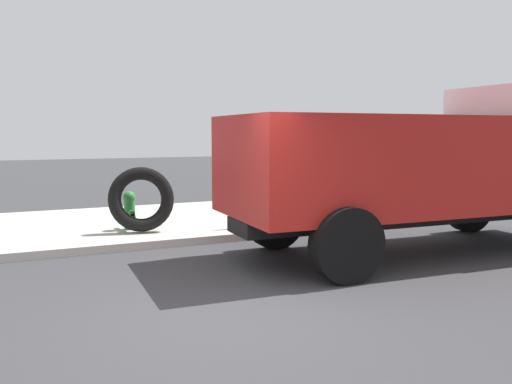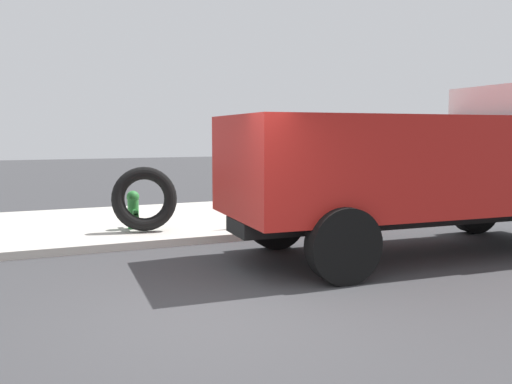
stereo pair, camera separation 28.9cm
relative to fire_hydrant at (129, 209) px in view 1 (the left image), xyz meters
name	(u,v)px [view 1 (the left image)]	position (x,y,z in m)	size (l,w,h in m)	color
ground_plane	(229,317)	(0.00, -5.40, -0.57)	(80.00, 80.00, 0.00)	#38383A
sidewalk_curb	(120,225)	(0.00, 1.10, -0.49)	(36.00, 5.00, 0.15)	#BCB7AD
fire_hydrant	(129,209)	(0.00, 0.00, 0.00)	(0.26, 0.59, 0.79)	#2D8438
loose_tire	(141,199)	(0.16, -0.40, 0.24)	(1.30, 1.30, 0.26)	black
stop_sign	(278,154)	(3.01, -0.78, 1.11)	(0.76, 0.08, 2.21)	gray
dump_truck_red	(432,162)	(4.61, -3.65, 1.04)	(7.11, 3.07, 3.00)	red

